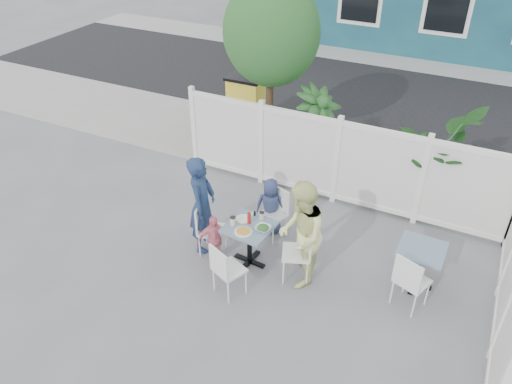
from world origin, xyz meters
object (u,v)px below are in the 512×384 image
at_px(boy, 271,206).
at_px(chair_back, 276,209).
at_px(main_table, 249,234).
at_px(chair_right, 302,248).
at_px(chair_left, 207,225).
at_px(toddler, 214,240).
at_px(chair_near, 225,267).
at_px(woman, 301,235).
at_px(utility_cabinet, 246,108).
at_px(spare_table, 420,257).
at_px(man, 202,204).

bearing_deg(boy, chair_back, 149.11).
distance_m(main_table, chair_right, 0.82).
bearing_deg(chair_left, toddler, 37.97).
distance_m(chair_back, chair_near, 1.58).
relative_size(main_table, chair_near, 0.83).
height_order(chair_near, woman, woman).
relative_size(utility_cabinet, chair_left, 1.53).
height_order(utility_cabinet, chair_back, utility_cabinet).
distance_m(utility_cabinet, chair_near, 4.94).
distance_m(main_table, spare_table, 2.46).
xyz_separation_m(main_table, chair_back, (0.06, 0.82, -0.05)).
bearing_deg(man, woman, -106.18).
xyz_separation_m(utility_cabinet, chair_right, (2.81, -3.71, -0.12)).
height_order(utility_cabinet, chair_near, utility_cabinet).
height_order(spare_table, woman, woman).
bearing_deg(chair_left, chair_near, 32.53).
xyz_separation_m(chair_back, woman, (0.76, -0.83, 0.33)).
distance_m(chair_back, toddler, 1.18).
bearing_deg(chair_near, toddler, 156.10).
distance_m(utility_cabinet, toddler, 4.27).
height_order(chair_near, man, man).
height_order(woman, boy, woman).
xyz_separation_m(chair_left, woman, (1.52, 0.04, 0.32)).
height_order(man, woman, woman).
height_order(boy, toddler, boy).
bearing_deg(chair_left, utility_cabinet, -173.88).
relative_size(boy, toddler, 1.16).
distance_m(utility_cabinet, chair_left, 4.02).
xyz_separation_m(spare_table, chair_left, (-3.08, -0.69, -0.01)).
relative_size(spare_table, man, 0.41).
distance_m(chair_left, man, 0.34).
height_order(chair_left, chair_right, chair_right).
bearing_deg(spare_table, boy, 175.09).
xyz_separation_m(spare_table, chair_near, (-2.37, -1.39, -0.02)).
bearing_deg(chair_right, chair_left, 72.65).
height_order(chair_back, boy, boy).
distance_m(chair_left, chair_right, 1.53).
height_order(main_table, toddler, toddler).
xyz_separation_m(woman, boy, (-0.86, 0.86, -0.33)).
bearing_deg(toddler, chair_near, -87.79).
distance_m(main_table, boy, 0.85).
relative_size(utility_cabinet, chair_right, 1.43).
bearing_deg(chair_near, chair_left, 158.27).
height_order(chair_right, boy, boy).
xyz_separation_m(utility_cabinet, toddler, (1.51, -3.99, -0.23)).
bearing_deg(boy, chair_near, 75.83).
distance_m(utility_cabinet, chair_back, 3.59).
bearing_deg(spare_table, chair_left, -167.44).
bearing_deg(utility_cabinet, main_table, -62.89).
bearing_deg(toddler, boy, 27.17).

